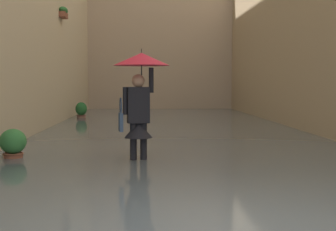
# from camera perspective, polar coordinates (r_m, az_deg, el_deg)

# --- Properties ---
(ground_plane) EXTENTS (60.00, 60.00, 0.00)m
(ground_plane) POSITION_cam_1_polar(r_m,az_deg,el_deg) (14.33, 0.36, -2.25)
(ground_plane) COLOR slate
(flood_water) EXTENTS (8.08, 26.25, 0.19)m
(flood_water) POSITION_cam_1_polar(r_m,az_deg,el_deg) (14.32, 0.36, -1.87)
(flood_water) COLOR #515B60
(flood_water) RESTS_ON ground_plane
(building_facade_far) EXTENTS (10.88, 1.80, 8.35)m
(building_facade_far) POSITION_cam_1_polar(r_m,az_deg,el_deg) (25.39, -0.98, 9.91)
(building_facade_far) COLOR tan
(building_facade_far) RESTS_ON ground_plane
(person_wading) EXTENTS (0.99, 0.99, 2.14)m
(person_wading) POSITION_cam_1_polar(r_m,az_deg,el_deg) (8.41, -3.37, 3.45)
(person_wading) COLOR #4C4233
(person_wading) RESTS_ON ground_plane
(potted_plant_far_right) EXTENTS (0.43, 0.43, 0.79)m
(potted_plant_far_right) POSITION_cam_1_polar(r_m,az_deg,el_deg) (18.62, -10.26, 0.48)
(potted_plant_far_right) COLOR brown
(potted_plant_far_right) RESTS_ON ground_plane
(potted_plant_mid_right) EXTENTS (0.48, 0.48, 0.71)m
(potted_plant_mid_right) POSITION_cam_1_polar(r_m,az_deg,el_deg) (9.15, -17.93, -3.47)
(potted_plant_mid_right) COLOR #9E563D
(potted_plant_mid_right) RESTS_ON ground_plane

